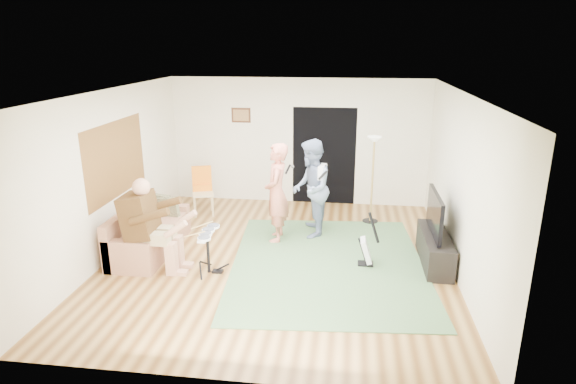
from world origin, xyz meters
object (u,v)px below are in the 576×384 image
(tv_cabinet, at_px, (435,249))
(sofa, at_px, (146,236))
(torchiere_lamp, at_px, (373,164))
(dining_chair, at_px, (204,198))
(singer, at_px, (277,193))
(guitar_spare, at_px, (367,250))
(television, at_px, (435,214))
(guitarist, at_px, (311,188))
(drum_kit, at_px, (208,254))

(tv_cabinet, bearing_deg, sofa, -178.65)
(torchiere_lamp, xyz_separation_m, dining_chair, (-3.39, 0.04, -0.82))
(singer, height_order, guitar_spare, singer)
(torchiere_lamp, height_order, television, torchiere_lamp)
(torchiere_lamp, distance_m, television, 2.00)
(dining_chair, bearing_deg, guitar_spare, -50.83)
(guitarist, bearing_deg, television, 60.32)
(dining_chair, xyz_separation_m, television, (4.30, -1.80, 0.50))
(guitar_spare, relative_size, dining_chair, 0.92)
(drum_kit, height_order, singer, singer)
(sofa, distance_m, dining_chair, 1.96)
(sofa, height_order, singer, singer)
(drum_kit, bearing_deg, television, 12.46)
(tv_cabinet, relative_size, television, 1.21)
(tv_cabinet, bearing_deg, drum_kit, -167.71)
(singer, bearing_deg, television, 72.31)
(sofa, bearing_deg, drum_kit, -26.84)
(sofa, relative_size, singer, 1.07)
(singer, xyz_separation_m, television, (2.60, -0.64, -0.03))
(drum_kit, xyz_separation_m, guitar_spare, (2.42, 0.56, -0.05))
(guitar_spare, height_order, torchiere_lamp, torchiere_lamp)
(guitar_spare, xyz_separation_m, dining_chair, (-3.27, 2.00, 0.09))
(drum_kit, bearing_deg, singer, 58.76)
(singer, distance_m, tv_cabinet, 2.80)
(tv_cabinet, bearing_deg, singer, 166.40)
(singer, xyz_separation_m, torchiere_lamp, (1.70, 1.11, 0.29))
(singer, distance_m, torchiere_lamp, 2.05)
(dining_chair, relative_size, tv_cabinet, 0.70)
(drum_kit, relative_size, tv_cabinet, 0.50)
(drum_kit, bearing_deg, tv_cabinet, 12.29)
(sofa, height_order, dining_chair, dining_chair)
(guitarist, xyz_separation_m, tv_cabinet, (2.07, -0.96, -0.64))
(dining_chair, bearing_deg, drum_kit, -91.07)
(guitar_spare, xyz_separation_m, tv_cabinet, (1.08, 0.20, -0.01))
(drum_kit, xyz_separation_m, guitarist, (1.43, 1.72, 0.58))
(singer, xyz_separation_m, dining_chair, (-1.70, 1.15, -0.53))
(guitarist, distance_m, television, 2.24)
(drum_kit, bearing_deg, dining_chair, 108.31)
(singer, bearing_deg, dining_chair, -128.05)
(sofa, height_order, guitar_spare, guitar_spare)
(guitar_spare, height_order, television, television)
(torchiere_lamp, xyz_separation_m, tv_cabinet, (0.95, -1.75, -0.92))
(drum_kit, height_order, television, television)
(torchiere_lamp, relative_size, tv_cabinet, 1.22)
(drum_kit, distance_m, tv_cabinet, 3.58)
(drum_kit, xyz_separation_m, tv_cabinet, (3.50, 0.76, -0.06))
(guitarist, height_order, tv_cabinet, guitarist)
(television, bearing_deg, guitarist, 154.72)
(drum_kit, xyz_separation_m, dining_chair, (-0.85, 2.56, 0.04))
(tv_cabinet, bearing_deg, guitar_spare, -169.38)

